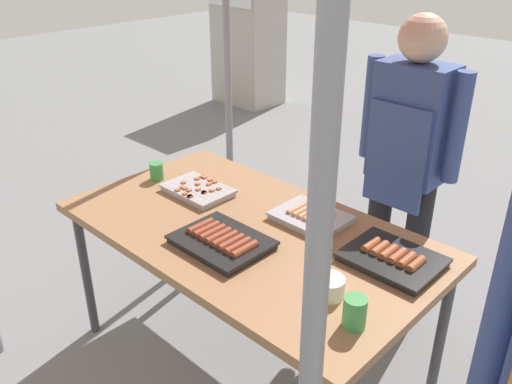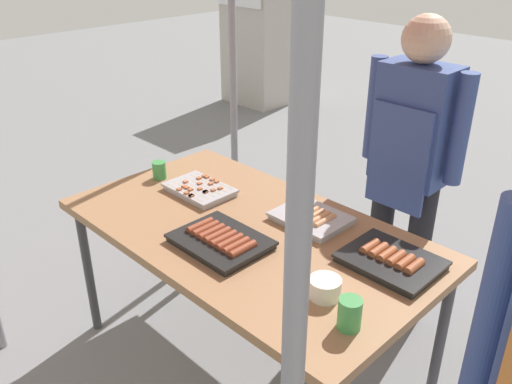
% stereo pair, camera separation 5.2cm
% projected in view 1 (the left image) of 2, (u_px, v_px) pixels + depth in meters
% --- Properties ---
extents(ground_plane, '(18.00, 18.00, 0.00)m').
position_uv_depth(ground_plane, '(249.00, 361.00, 2.61)').
color(ground_plane, slate).
extents(stall_table, '(1.60, 0.90, 0.75)m').
position_uv_depth(stall_table, '(248.00, 238.00, 2.30)').
color(stall_table, '#9E724C').
rests_on(stall_table, ground).
extents(tray_grilled_sausages, '(0.37, 0.29, 0.05)m').
position_uv_depth(tray_grilled_sausages, '(222.00, 241.00, 2.14)').
color(tray_grilled_sausages, black).
rests_on(tray_grilled_sausages, stall_table).
extents(tray_meat_skewers, '(0.32, 0.22, 0.04)m').
position_uv_depth(tray_meat_skewers, '(198.00, 190.00, 2.55)').
color(tray_meat_skewers, '#ADADB2').
rests_on(tray_meat_skewers, stall_table).
extents(tray_pork_links, '(0.35, 0.28, 0.05)m').
position_uv_depth(tray_pork_links, '(392.00, 258.00, 2.03)').
color(tray_pork_links, black).
rests_on(tray_pork_links, stall_table).
extents(tray_spring_rolls, '(0.31, 0.24, 0.05)m').
position_uv_depth(tray_spring_rolls, '(311.00, 217.00, 2.31)').
color(tray_spring_rolls, '#ADADB2').
rests_on(tray_spring_rolls, stall_table).
extents(condiment_bowl, '(0.11, 0.11, 0.07)m').
position_uv_depth(condiment_bowl, '(328.00, 287.00, 1.84)').
color(condiment_bowl, silver).
rests_on(condiment_bowl, stall_table).
extents(drink_cup_near_edge, '(0.07, 0.07, 0.09)m').
position_uv_depth(drink_cup_near_edge, '(157.00, 171.00, 2.68)').
color(drink_cup_near_edge, '#3F994C').
rests_on(drink_cup_near_edge, stall_table).
extents(drink_cup_by_wok, '(0.08, 0.08, 0.11)m').
position_uv_depth(drink_cup_by_wok, '(355.00, 312.00, 1.69)').
color(drink_cup_by_wok, '#3F994C').
rests_on(drink_cup_by_wok, stall_table).
extents(vendor_woman, '(0.52, 0.23, 1.56)m').
position_uv_depth(vendor_woman, '(407.00, 153.00, 2.57)').
color(vendor_woman, black).
rests_on(vendor_woman, ground).
extents(neighbor_stall_right, '(0.71, 0.56, 1.61)m').
position_uv_depth(neighbor_stall_right, '(248.00, 32.00, 6.08)').
color(neighbor_stall_right, '#B7B2A8').
rests_on(neighbor_stall_right, ground).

